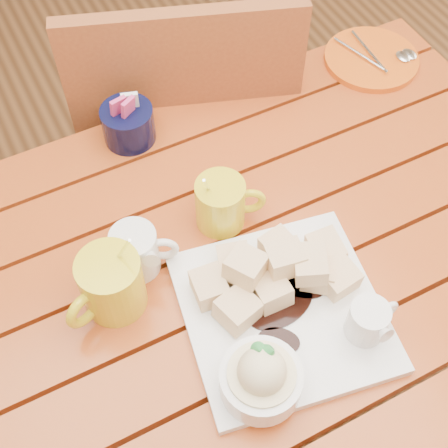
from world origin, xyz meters
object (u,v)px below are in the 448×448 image
table (244,296)px  coffee_mug_left (110,284)px  orange_saucer (372,59)px  chair_far (186,132)px  coffee_mug_right (222,203)px  dessert_plate (281,317)px

table → coffee_mug_left: (-0.21, 0.03, 0.16)m
orange_saucer → chair_far: bearing=151.9°
table → orange_saucer: 0.57m
coffee_mug_left → coffee_mug_right: size_ratio=1.17×
coffee_mug_left → coffee_mug_right: (0.22, 0.06, -0.01)m
dessert_plate → chair_far: size_ratio=0.35×
coffee_mug_right → orange_saucer: bearing=46.2°
dessert_plate → orange_saucer: (0.47, 0.43, -0.03)m
coffee_mug_left → chair_far: 0.63m
dessert_plate → orange_saucer: 0.64m
table → coffee_mug_right: 0.18m
coffee_mug_right → chair_far: (0.11, 0.40, -0.27)m
dessert_plate → coffee_mug_left: coffee_mug_left is taller
orange_saucer → chair_far: (-0.35, 0.18, -0.23)m
table → dessert_plate: 0.19m
coffee_mug_left → dessert_plate: bearing=-59.9°
table → coffee_mug_right: size_ratio=8.76×
dessert_plate → coffee_mug_left: bearing=142.9°
coffee_mug_left → orange_saucer: coffee_mug_left is taller
table → orange_saucer: orange_saucer is taller
orange_saucer → chair_far: 0.45m
table → coffee_mug_left: 0.27m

